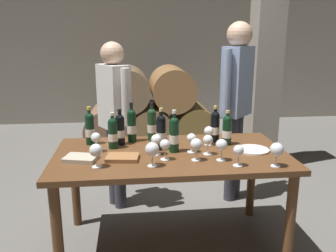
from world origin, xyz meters
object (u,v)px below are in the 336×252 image
object	(u,v)px
wine_bottle_5	(132,125)
wine_glass_5	(96,138)
wine_glass_3	(152,150)
wine_glass_6	(277,150)
wine_bottle_7	(152,124)
wine_glass_9	(208,141)
wine_glass_1	(221,145)
wine_glass_0	(209,132)
dining_table	(171,164)
wine_glass_4	(96,151)
wine_bottle_4	(215,126)
wine_glass_2	(156,140)
wine_bottle_8	(174,134)
wine_bottle_3	(120,129)
wine_glass_10	(165,145)
leather_ledger	(81,158)
serving_plate	(253,150)
wine_bottle_0	(161,132)
wine_bottle_1	(90,128)
wine_bottle_2	(227,130)
wine_glass_8	(238,151)
sommelier_presenting	(237,95)
taster_seated_left	(114,112)
tasting_notebook	(122,158)
wine_bottle_6	(113,133)
wine_glass_7	(196,145)
wine_glass_11	(192,139)

from	to	relation	value
wine_bottle_5	wine_glass_5	distance (m)	0.36
wine_glass_3	wine_glass_6	distance (m)	0.81
wine_bottle_7	wine_glass_9	bearing A→B (deg)	-46.71
wine_bottle_7	wine_glass_1	distance (m)	0.69
wine_glass_1	wine_glass_0	bearing A→B (deg)	91.32
dining_table	wine_glass_4	xyz separation A→B (m)	(-0.52, -0.24, 0.20)
dining_table	wine_glass_4	distance (m)	0.60
wine_bottle_4	wine_glass_3	distance (m)	0.74
wine_glass_2	wine_glass_3	bearing A→B (deg)	-101.31
wine_bottle_8	wine_glass_4	world-z (taller)	wine_bottle_8
wine_bottle_3	wine_glass_10	size ratio (longest dim) A/B	1.95
wine_glass_6	leather_ledger	world-z (taller)	wine_glass_6
wine_bottle_8	serving_plate	bearing A→B (deg)	-3.92
wine_bottle_0	wine_bottle_1	world-z (taller)	wine_bottle_0
wine_bottle_1	wine_bottle_2	size ratio (longest dim) A/B	1.10
wine_glass_5	wine_glass_9	size ratio (longest dim) A/B	1.00
wine_glass_8	sommelier_presenting	world-z (taller)	sommelier_presenting
wine_glass_9	leather_ledger	size ratio (longest dim) A/B	0.67
dining_table	wine_bottle_5	bearing A→B (deg)	131.84
wine_bottle_4	taster_seated_left	xyz separation A→B (m)	(-0.82, 0.48, 0.03)
wine_glass_2	serving_plate	size ratio (longest dim) A/B	0.63
wine_glass_6	taster_seated_left	xyz separation A→B (m)	(-1.08, 1.07, 0.05)
wine_bottle_4	wine_glass_8	xyz separation A→B (m)	(0.02, -0.56, -0.02)
wine_glass_3	wine_glass_0	bearing A→B (deg)	41.49
wine_bottle_8	tasting_notebook	bearing A→B (deg)	-161.20
wine_bottle_6	wine_glass_0	xyz separation A→B (m)	(0.74, 0.00, -0.02)
wine_bottle_6	leather_ledger	world-z (taller)	wine_bottle_6
wine_glass_4	wine_glass_9	xyz separation A→B (m)	(0.78, 0.17, -0.01)
wine_glass_0	wine_glass_5	world-z (taller)	wine_glass_0
sommelier_presenting	wine_glass_2	bearing A→B (deg)	-136.21
wine_glass_5	sommelier_presenting	world-z (taller)	sommelier_presenting
wine_bottle_8	sommelier_presenting	xyz separation A→B (m)	(0.68, 0.73, 0.15)
wine_bottle_1	wine_bottle_7	distance (m)	0.49
wine_bottle_6	wine_glass_7	world-z (taller)	wine_bottle_6
wine_glass_2	wine_glass_4	world-z (taller)	wine_glass_4
wine_glass_7	serving_plate	size ratio (longest dim) A/B	0.66
leather_ledger	wine_bottle_5	bearing A→B (deg)	62.81
wine_bottle_6	wine_glass_11	bearing A→B (deg)	-15.72
wine_bottle_6	wine_bottle_8	xyz separation A→B (m)	(0.45, -0.13, 0.01)
sommelier_presenting	wine_glass_3	bearing A→B (deg)	-130.50
sommelier_presenting	wine_glass_6	bearing A→B (deg)	-92.92
serving_plate	leather_ledger	bearing A→B (deg)	-176.89
wine_glass_0	wine_glass_4	distance (m)	0.92
wine_glass_5	wine_glass_0	bearing A→B (deg)	5.07
wine_glass_8	wine_glass_11	size ratio (longest dim) A/B	1.00
leather_ledger	wine_glass_0	bearing A→B (deg)	28.60
sommelier_presenting	serving_plate	bearing A→B (deg)	-97.01
wine_glass_11	leather_ledger	bearing A→B (deg)	-174.23
wine_glass_3	serving_plate	distance (m)	0.81
wine_glass_0	wine_glass_11	world-z (taller)	wine_glass_0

